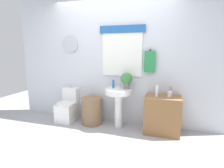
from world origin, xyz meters
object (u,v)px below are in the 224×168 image
object	(u,v)px
laundry_hamper	(92,111)
wooden_cabinet	(162,115)
toilet	(68,108)
lotion_bottle	(157,91)
pedestal_sink	(118,98)
soap_bottle	(113,84)
potted_plant	(126,79)
toothbrush_cup	(170,94)

from	to	relation	value
laundry_hamper	wooden_cabinet	size ratio (longest dim) A/B	0.80
laundry_hamper	wooden_cabinet	distance (m)	1.40
toilet	lotion_bottle	distance (m)	1.93
pedestal_sink	soap_bottle	xyz separation A→B (m)	(-0.12, 0.05, 0.27)
wooden_cabinet	soap_bottle	xyz separation A→B (m)	(-0.95, 0.05, 0.51)
toilet	lotion_bottle	size ratio (longest dim) A/B	3.51
laundry_hamper	wooden_cabinet	world-z (taller)	wooden_cabinet
soap_bottle	potted_plant	size ratio (longest dim) A/B	0.51
laundry_hamper	soap_bottle	world-z (taller)	soap_bottle
lotion_bottle	toothbrush_cup	xyz separation A→B (m)	(0.22, 0.06, -0.05)
soap_bottle	toothbrush_cup	world-z (taller)	soap_bottle
potted_plant	toilet	bearing A→B (deg)	-178.74
wooden_cabinet	lotion_bottle	distance (m)	0.46
pedestal_sink	toothbrush_cup	bearing A→B (deg)	1.22
potted_plant	toothbrush_cup	distance (m)	0.83
toilet	wooden_cabinet	distance (m)	1.97
lotion_bottle	wooden_cabinet	bearing A→B (deg)	19.78
pedestal_sink	potted_plant	world-z (taller)	potted_plant
soap_bottle	lotion_bottle	distance (m)	0.85
laundry_hamper	pedestal_sink	xyz separation A→B (m)	(0.57, 0.00, 0.31)
wooden_cabinet	toothbrush_cup	xyz separation A→B (m)	(0.11, 0.02, 0.40)
potted_plant	soap_bottle	bearing A→B (deg)	-177.80
laundry_hamper	toothbrush_cup	distance (m)	1.58
soap_bottle	potted_plant	bearing A→B (deg)	2.20
toilet	toothbrush_cup	size ratio (longest dim) A/B	3.85
pedestal_sink	lotion_bottle	distance (m)	0.75
wooden_cabinet	lotion_bottle	xyz separation A→B (m)	(-0.11, -0.04, 0.45)
laundry_hamper	potted_plant	size ratio (longest dim) A/B	1.76
pedestal_sink	toothbrush_cup	xyz separation A→B (m)	(0.94, 0.02, 0.16)
laundry_hamper	potted_plant	distance (m)	0.98
laundry_hamper	soap_bottle	distance (m)	0.74
toilet	pedestal_sink	bearing A→B (deg)	-1.59
toilet	potted_plant	bearing A→B (deg)	1.26
toilet	soap_bottle	xyz separation A→B (m)	(1.02, 0.02, 0.58)
pedestal_sink	potted_plant	bearing A→B (deg)	23.20
laundry_hamper	toothbrush_cup	world-z (taller)	toothbrush_cup
toilet	soap_bottle	bearing A→B (deg)	1.02
pedestal_sink	wooden_cabinet	bearing A→B (deg)	0.00
toilet	potted_plant	xyz separation A→B (m)	(1.28, 0.03, 0.68)
toilet	lotion_bottle	bearing A→B (deg)	-2.21
potted_plant	lotion_bottle	world-z (taller)	potted_plant
wooden_cabinet	potted_plant	distance (m)	0.92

